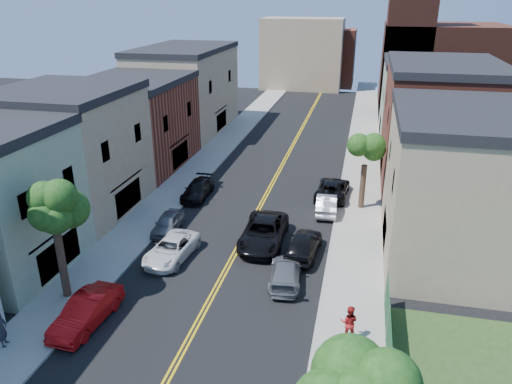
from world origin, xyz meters
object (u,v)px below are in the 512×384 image
Objects in this scene: silver_car_right at (327,203)px; dark_car_right_far at (333,189)px; black_suv_lane at (264,232)px; white_pickup at (171,249)px; pedestrian_right at (349,322)px; black_car_left at (198,190)px; black_car_right at (304,244)px; grey_car_left at (168,223)px; red_sedan at (86,311)px; grey_car_right at (285,273)px; pedestrian_left at (2,329)px.

dark_car_right_far is (0.23, 3.14, 0.02)m from silver_car_right.
black_suv_lane reaches higher than dark_car_right_far.
pedestrian_right reaches higher than white_pickup.
black_car_left is 2.62× the size of pedestrian_right.
white_pickup is at bearing 20.02° from black_car_right.
black_suv_lane is (5.36, 3.25, 0.17)m from white_pickup.
pedestrian_right is at bearing -37.45° from grey_car_left.
dark_car_right_far is (11.00, 9.02, 0.08)m from grey_car_left.
black_car_left is 20.42m from pedestrian_right.
white_pickup is 12.76m from pedestrian_right.
silver_car_right is at bearing 88.68° from dark_car_right_far.
red_sedan is at bearing 63.87° from dark_car_right_far.
black_car_right is 8.48m from pedestrian_right.
dark_car_right_far is at bearing 11.91° from black_car_left.
grey_car_left is at bearing -30.49° from pedestrian_right.
white_pickup is 8.52m from black_car_right.
pedestrian_right reaches higher than grey_car_right.
red_sedan is 7.48m from white_pickup.
grey_car_left is at bearing 25.09° from silver_car_right.
pedestrian_left is at bearing 60.90° from dark_car_right_far.
white_pickup is 7.69m from grey_car_right.
dark_car_right_far is at bearing 65.42° from black_suv_lane.
pedestrian_left is (-13.71, -19.19, 0.35)m from silver_car_right.
white_pickup is 1.04× the size of black_car_left.
white_pickup is 2.72× the size of pedestrian_right.
pedestrian_right is at bearing 125.43° from grey_car_right.
pedestrian_right is (3.87, -4.42, 0.40)m from grey_car_right.
white_pickup is at bearing 80.80° from red_sedan.
pedestrian_left reaches higher than white_pickup.
black_car_left is 1.06× the size of silver_car_right.
red_sedan reaches higher than silver_car_right.
dark_car_right_far reaches higher than grey_car_right.
red_sedan is 13.28m from pedestrian_right.
pedestrian_left is at bearing -99.52° from black_car_left.
grey_car_right is (9.30, 6.13, -0.13)m from red_sedan.
black_car_right reaches higher than grey_car_right.
white_pickup is at bearing 56.37° from dark_car_right_far.
dark_car_right_far is at bearing -91.31° from black_car_right.
grey_car_left is 0.72× the size of dark_car_right_far.
silver_car_right reaches higher than black_car_left.
black_car_left is (0.00, 17.32, -0.09)m from red_sedan.
pedestrian_left reaches higher than grey_car_right.
black_car_right is (9.92, -7.78, 0.12)m from black_car_left.
red_sedan is at bearing -91.08° from black_car_left.
black_car_right is 1.06× the size of silver_car_right.
black_car_left reaches higher than white_pickup.
grey_car_left is 10.00m from black_car_right.
dark_car_right_far is 18.28m from pedestrian_right.
silver_car_right is at bearing -76.70° from pedestrian_right.
black_suv_lane is at bearing -44.94° from black_car_left.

